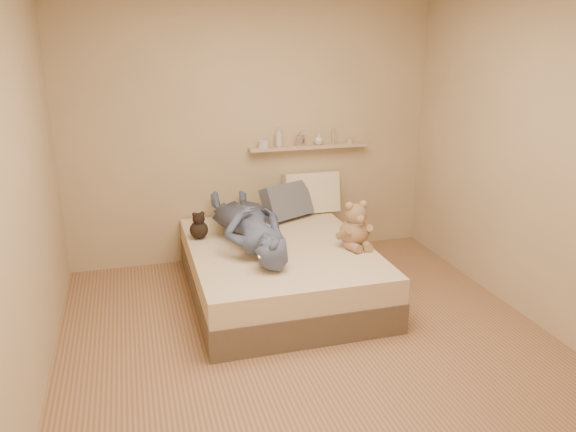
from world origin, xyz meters
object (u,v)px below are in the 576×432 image
object	(u,v)px
game_console	(269,253)
pillow_cream	(311,193)
wall_shelf	(308,147)
pillow_grey	(287,202)
person	(248,224)
bed	(279,270)
dark_plush	(199,227)
teddy_bear	(355,228)

from	to	relation	value
game_console	pillow_cream	bearing A→B (deg)	60.29
pillow_cream	wall_shelf	world-z (taller)	wall_shelf
pillow_grey	person	xyz separation A→B (m)	(-0.50, -0.57, 0.01)
bed	pillow_cream	xyz separation A→B (m)	(0.56, 0.83, 0.43)
dark_plush	wall_shelf	world-z (taller)	wall_shelf
game_console	teddy_bear	world-z (taller)	teddy_bear
dark_plush	pillow_grey	xyz separation A→B (m)	(0.90, 0.34, 0.06)
bed	wall_shelf	distance (m)	1.38
pillow_cream	person	world-z (taller)	pillow_cream
person	bed	bearing A→B (deg)	150.08
teddy_bear	pillow_cream	world-z (taller)	pillow_cream
game_console	wall_shelf	size ratio (longest dim) A/B	0.15
teddy_bear	wall_shelf	size ratio (longest dim) A/B	0.34
person	wall_shelf	bearing A→B (deg)	-138.51
dark_plush	wall_shelf	bearing A→B (deg)	25.20
bed	game_console	bearing A→B (deg)	-112.15
teddy_bear	pillow_cream	xyz separation A→B (m)	(-0.05, 1.04, 0.03)
pillow_grey	wall_shelf	distance (m)	0.60
person	teddy_bear	bearing A→B (deg)	155.39
person	wall_shelf	world-z (taller)	wall_shelf
pillow_cream	wall_shelf	size ratio (longest dim) A/B	0.46
pillow_cream	pillow_grey	bearing A→B (deg)	-154.56
dark_plush	person	world-z (taller)	person
game_console	person	xyz separation A→B (m)	(-0.02, 0.65, 0.02)
game_console	person	distance (m)	0.65
pillow_cream	person	xyz separation A→B (m)	(-0.80, -0.71, -0.02)
game_console	bed	bearing A→B (deg)	67.85
pillow_cream	wall_shelf	bearing A→B (deg)	97.50
pillow_grey	game_console	bearing A→B (deg)	-111.55
wall_shelf	game_console	bearing A→B (deg)	-118.02
pillow_grey	wall_shelf	xyz separation A→B (m)	(0.28, 0.22, 0.48)
teddy_bear	pillow_grey	xyz separation A→B (m)	(-0.34, 0.90, 0.00)
teddy_bear	dark_plush	world-z (taller)	teddy_bear
wall_shelf	pillow_cream	bearing A→B (deg)	-82.50
teddy_bear	bed	bearing A→B (deg)	161.18
teddy_bear	wall_shelf	bearing A→B (deg)	92.91
bed	pillow_cream	size ratio (longest dim) A/B	3.45
bed	dark_plush	world-z (taller)	dark_plush
pillow_cream	bed	bearing A→B (deg)	-124.03
bed	pillow_grey	distance (m)	0.84
game_console	dark_plush	world-z (taller)	dark_plush
pillow_cream	pillow_grey	world-z (taller)	pillow_cream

